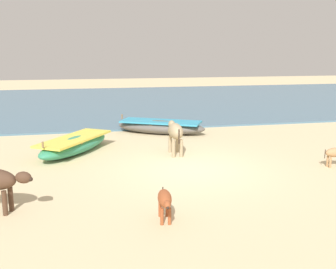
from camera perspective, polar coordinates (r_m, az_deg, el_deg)
ground at (r=11.65m, az=3.54°, el=-5.13°), size 80.00×80.00×0.00m
sea_water at (r=27.23m, az=-5.76°, el=4.84°), size 60.00×20.00×0.08m
fishing_boat_0 at (r=16.60m, az=-1.07°, el=1.17°), size 3.92×2.80×0.76m
fishing_boat_1 at (r=13.80m, az=-13.51°, el=-1.43°), size 2.91×3.58×0.75m
calf_near_tan at (r=12.84m, az=23.42°, el=-2.51°), size 0.93×0.27×0.60m
calf_far_rust at (r=8.08m, az=-0.46°, el=-9.58°), size 0.36×0.99×0.64m
cow_second_adult_dun at (r=13.16m, az=1.07°, el=0.37°), size 0.55×1.67×1.08m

